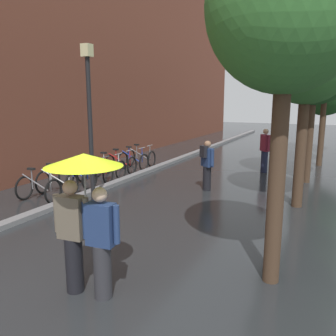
# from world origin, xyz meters

# --- Properties ---
(ground_plane) EXTENTS (80.00, 80.00, 0.00)m
(ground_plane) POSITION_xyz_m (0.00, 0.00, 0.00)
(ground_plane) COLOR #26282B
(building_facade) EXTENTS (8.00, 36.00, 10.50)m
(building_facade) POSITION_xyz_m (-10.00, 10.00, 5.25)
(building_facade) COLOR brown
(building_facade) RESTS_ON ground
(kerb_strip) EXTENTS (0.30, 36.00, 0.12)m
(kerb_strip) POSITION_xyz_m (-3.20, 10.00, 0.06)
(kerb_strip) COLOR slate
(kerb_strip) RESTS_ON ground
(street_tree_0) EXTENTS (2.27, 2.27, 5.30)m
(street_tree_0) POSITION_xyz_m (2.60, 1.89, 4.05)
(street_tree_0) COLOR #473323
(street_tree_0) RESTS_ON ground
(street_tree_1) EXTENTS (2.47, 2.47, 5.41)m
(street_tree_1) POSITION_xyz_m (2.57, 6.19, 4.02)
(street_tree_1) COLOR #473323
(street_tree_1) RESTS_ON ground
(street_tree_2) EXTENTS (3.00, 3.00, 6.21)m
(street_tree_2) POSITION_xyz_m (2.59, 9.26, 4.41)
(street_tree_2) COLOR #473323
(street_tree_2) RESTS_ON ground
(street_tree_3) EXTENTS (2.54, 2.54, 5.92)m
(street_tree_3) POSITION_xyz_m (2.85, 12.79, 4.30)
(street_tree_3) COLOR #473323
(street_tree_3) RESTS_ON ground
(street_tree_4) EXTENTS (2.93, 2.93, 5.15)m
(street_tree_4) POSITION_xyz_m (2.76, 16.86, 3.56)
(street_tree_4) COLOR #473323
(street_tree_4) RESTS_ON ground
(parked_bicycle_0) EXTENTS (1.13, 0.78, 0.96)m
(parked_bicycle_0) POSITION_xyz_m (-4.00, 3.50, 0.38)
(parked_bicycle_0) COLOR black
(parked_bicycle_0) RESTS_ON ground
(parked_bicycle_1) EXTENTS (1.16, 0.82, 0.96)m
(parked_bicycle_1) POSITION_xyz_m (-4.06, 4.28, 0.38)
(parked_bicycle_1) COLOR black
(parked_bicycle_1) RESTS_ON ground
(parked_bicycle_2) EXTENTS (1.14, 0.79, 0.96)m
(parked_bicycle_2) POSITION_xyz_m (-4.03, 5.20, 0.38)
(parked_bicycle_2) COLOR black
(parked_bicycle_2) RESTS_ON ground
(parked_bicycle_3) EXTENTS (1.14, 0.80, 0.96)m
(parked_bicycle_3) POSITION_xyz_m (-3.96, 6.01, 0.38)
(parked_bicycle_3) COLOR black
(parked_bicycle_3) RESTS_ON ground
(parked_bicycle_4) EXTENTS (1.10, 0.73, 0.96)m
(parked_bicycle_4) POSITION_xyz_m (-3.95, 6.80, 0.38)
(parked_bicycle_4) COLOR black
(parked_bicycle_4) RESTS_ON ground
(parked_bicycle_5) EXTENTS (1.09, 0.71, 0.96)m
(parked_bicycle_5) POSITION_xyz_m (-4.04, 7.72, 0.38)
(parked_bicycle_5) COLOR black
(parked_bicycle_5) RESTS_ON ground
(parked_bicycle_6) EXTENTS (1.11, 0.74, 0.96)m
(parked_bicycle_6) POSITION_xyz_m (-3.96, 8.52, 0.38)
(parked_bicycle_6) COLOR black
(parked_bicycle_6) RESTS_ON ground
(parked_bicycle_7) EXTENTS (1.10, 0.73, 0.96)m
(parked_bicycle_7) POSITION_xyz_m (-4.04, 9.29, 0.38)
(parked_bicycle_7) COLOR black
(parked_bicycle_7) RESTS_ON ground
(couple_under_umbrella) EXTENTS (1.09, 1.09, 2.10)m
(couple_under_umbrella) POSITION_xyz_m (0.23, 0.35, 1.38)
(couple_under_umbrella) COLOR black
(couple_under_umbrella) RESTS_ON ground
(street_lamp_post) EXTENTS (0.24, 0.24, 4.23)m
(street_lamp_post) POSITION_xyz_m (-2.60, 4.13, 2.48)
(street_lamp_post) COLOR black
(street_lamp_post) RESTS_ON ground
(pedestrian_walking_midground) EXTENTS (0.43, 0.47, 1.72)m
(pedestrian_walking_midground) POSITION_xyz_m (0.95, 10.32, 0.88)
(pedestrian_walking_midground) COLOR #1E233D
(pedestrian_walking_midground) RESTS_ON ground
(pedestrian_walking_far) EXTENTS (0.49, 0.45, 1.58)m
(pedestrian_walking_far) POSITION_xyz_m (-0.18, 6.73, 0.85)
(pedestrian_walking_far) COLOR black
(pedestrian_walking_far) RESTS_ON ground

